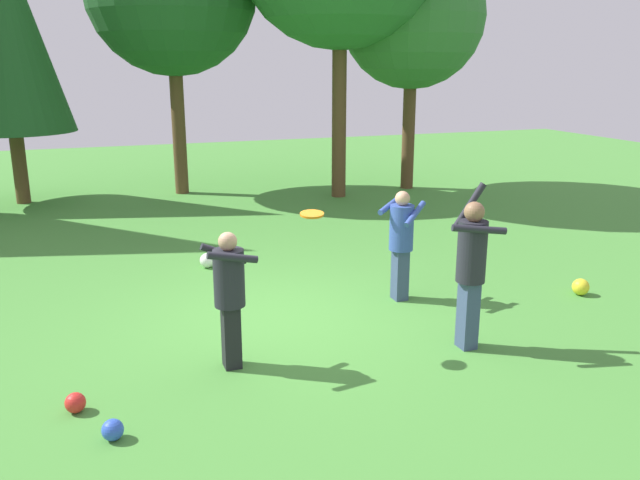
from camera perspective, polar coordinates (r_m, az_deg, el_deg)
The scene contains 11 objects.
ground_plane at distance 8.77m, azimuth -3.51°, elevation -6.95°, with size 40.00×40.00×0.00m, color #478C38.
person_thrower at distance 7.79m, azimuth 13.03°, elevation -1.87°, with size 0.62×0.59×1.97m.
person_catcher at distance 7.22m, azimuth -7.89°, elevation -4.25°, with size 0.55×0.49×1.56m.
person_bystander at distance 9.29m, azimuth 7.09°, elevation 0.32°, with size 0.72×0.71×1.59m.
frisbee at distance 7.28m, azimuth -0.71°, elevation 2.27°, with size 0.34×0.34×0.05m.
ball_white at distance 11.03m, azimuth -9.78°, elevation -1.77°, with size 0.25×0.25×0.25m, color white.
ball_yellow at distance 10.35m, azimuth 21.74°, elevation -3.81°, with size 0.25×0.25×0.25m, color yellow.
ball_red at distance 7.00m, azimuth -20.53°, elevation -13.13°, with size 0.20×0.20×0.20m, color red.
ball_blue at distance 6.44m, azimuth -17.60°, elevation -15.48°, with size 0.20×0.20×0.20m, color blue.
tree_left at distance 17.18m, azimuth -25.94°, elevation 16.69°, with size 2.80×2.80×6.69m.
tree_far_right at distance 17.73m, azimuth 8.06°, elevation 18.73°, with size 3.68×3.68×6.29m.
Camera 1 is at (-2.24, -7.81, 3.31)m, focal length 36.76 mm.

